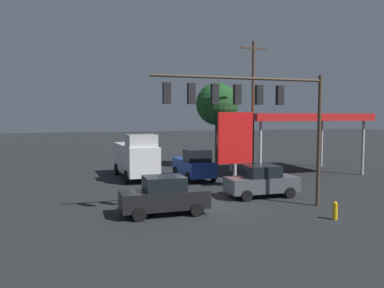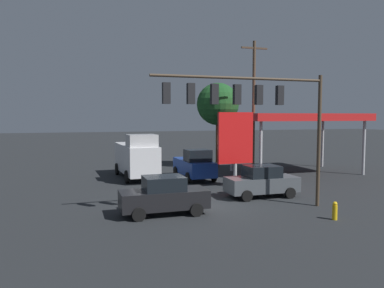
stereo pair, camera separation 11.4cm
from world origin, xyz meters
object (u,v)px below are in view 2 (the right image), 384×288
at_px(delivery_truck, 136,157).
at_px(pickup_parked, 195,165).
at_px(traffic_signal_assembly, 250,103).
at_px(sedan_waiting, 262,181).
at_px(street_tree, 218,104).
at_px(price_sign, 235,139).
at_px(sedan_far, 164,196).
at_px(utility_pole, 254,105).
at_px(fire_hydrant, 335,211).

distance_m(delivery_truck, pickup_parked, 4.69).
distance_m(traffic_signal_assembly, pickup_parked, 11.32).
height_order(sedan_waiting, street_tree, street_tree).
relative_size(price_sign, sedan_far, 1.18).
height_order(delivery_truck, pickup_parked, delivery_truck).
bearing_deg(sedan_far, sedan_waiting, -161.99).
xyz_separation_m(traffic_signal_assembly, sedan_waiting, (-2.34, -3.02, -4.64)).
bearing_deg(traffic_signal_assembly, sedan_waiting, -127.77).
relative_size(utility_pole, sedan_waiting, 2.55).
bearing_deg(street_tree, sedan_waiting, 79.94).
xyz_separation_m(sedan_waiting, sedan_far, (6.67, 2.16, 0.00)).
height_order(utility_pole, price_sign, utility_pole).
bearing_deg(street_tree, fire_hydrant, 85.50).
xyz_separation_m(price_sign, pickup_parked, (1.66, -3.99, -2.23)).
bearing_deg(sedan_waiting, traffic_signal_assembly, 52.81).
bearing_deg(price_sign, pickup_parked, -67.38).
xyz_separation_m(traffic_signal_assembly, price_sign, (-2.08, -6.39, -2.25)).
bearing_deg(street_tree, traffic_signal_assembly, 73.94).
xyz_separation_m(traffic_signal_assembly, street_tree, (-4.70, -16.32, 0.48)).
relative_size(sedan_waiting, fire_hydrant, 5.02).
distance_m(sedan_waiting, sedan_far, 7.01).
relative_size(delivery_truck, sedan_far, 1.57).
bearing_deg(traffic_signal_assembly, fire_hydrant, 140.56).
relative_size(sedan_waiting, sedan_far, 1.00).
distance_m(sedan_waiting, fire_hydrant, 5.74).
bearing_deg(delivery_truck, sedan_far, -5.26).
bearing_deg(sedan_waiting, fire_hydrant, 99.30).
xyz_separation_m(delivery_truck, fire_hydrant, (-7.06, 14.87, -1.26)).
distance_m(traffic_signal_assembly, price_sign, 7.09).
bearing_deg(utility_pole, fire_hydrant, 78.47).
bearing_deg(pickup_parked, utility_pole, 101.83).
relative_size(delivery_truck, street_tree, 0.85).
distance_m(price_sign, street_tree, 10.62).
height_order(traffic_signal_assembly, fire_hydrant, traffic_signal_assembly).
relative_size(delivery_truck, sedan_waiting, 1.56).
xyz_separation_m(traffic_signal_assembly, utility_pole, (-6.12, -11.62, 0.34)).
bearing_deg(pickup_parked, street_tree, 143.76).
bearing_deg(fire_hydrant, delivery_truck, -64.61).
bearing_deg(traffic_signal_assembly, utility_pole, -117.75).
distance_m(utility_pole, delivery_truck, 10.85).
bearing_deg(utility_pole, sedan_far, 45.86).
height_order(traffic_signal_assembly, utility_pole, utility_pole).
bearing_deg(sedan_waiting, price_sign, -85.01).
xyz_separation_m(sedan_waiting, pickup_parked, (1.92, -7.37, 0.16)).
xyz_separation_m(sedan_far, fire_hydrant, (-7.54, 3.49, -0.51)).
bearing_deg(price_sign, sedan_waiting, 94.42).
bearing_deg(sedan_waiting, utility_pole, -113.13).
bearing_deg(sedan_waiting, street_tree, -99.48).
distance_m(price_sign, fire_hydrant, 9.55).
xyz_separation_m(utility_pole, sedan_waiting, (3.78, 8.60, -4.98)).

